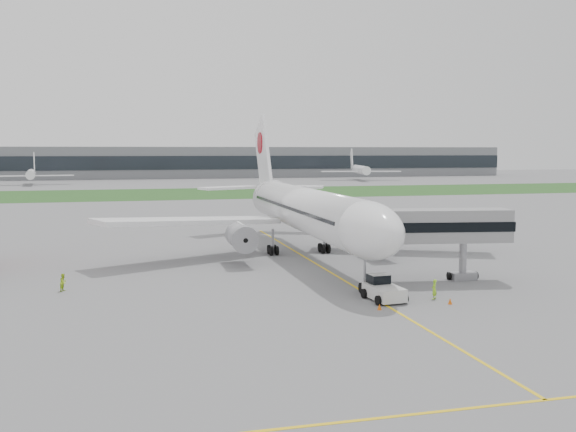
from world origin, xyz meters
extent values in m
plane|color=gray|center=(0.00, 0.00, 0.00)|extent=(600.00, 600.00, 0.00)
cube|color=#285720|center=(0.00, 120.00, 0.01)|extent=(600.00, 50.00, 0.02)
cube|color=gray|center=(0.00, 230.00, 7.00)|extent=(320.00, 22.00, 14.00)
cube|color=black|center=(0.00, 219.00, 7.00)|extent=(320.00, 0.60, 6.00)
cylinder|color=white|center=(0.00, 4.00, 5.60)|extent=(5.00, 38.00, 5.00)
ellipsoid|color=white|center=(0.00, -15.50, 5.60)|extent=(5.00, 11.00, 5.00)
cube|color=black|center=(0.00, -16.50, 6.50)|extent=(3.20, 1.54, 1.14)
cone|color=white|center=(0.00, 26.00, 6.40)|extent=(5.00, 10.53, 6.16)
cube|color=white|center=(-13.00, 6.00, 4.40)|extent=(22.13, 13.52, 1.70)
cube|color=white|center=(13.00, 6.00, 4.40)|extent=(22.13, 13.52, 1.70)
cylinder|color=#949599|center=(-8.00, 1.50, 3.00)|extent=(2.70, 5.20, 2.70)
cylinder|color=#949599|center=(8.00, 1.50, 3.00)|extent=(2.70, 5.20, 2.70)
cube|color=white|center=(0.00, 27.50, 11.50)|extent=(0.45, 10.90, 12.76)
cylinder|color=#9D0914|center=(0.00, 28.50, 13.50)|extent=(0.60, 3.20, 3.20)
cube|color=white|center=(-5.00, 28.50, 6.80)|extent=(9.54, 6.34, 0.35)
cube|color=white|center=(5.00, 28.50, 6.80)|extent=(9.54, 6.34, 0.35)
cylinder|color=#96959B|center=(0.00, -15.00, 1.55)|extent=(0.24, 0.24, 3.10)
cylinder|color=black|center=(-3.20, 7.00, 0.55)|extent=(1.40, 1.10, 1.10)
cylinder|color=black|center=(3.20, 7.00, 0.55)|extent=(1.40, 1.10, 1.10)
cube|color=silver|center=(0.50, -18.18, 0.71)|extent=(2.52, 4.13, 1.06)
cube|color=silver|center=(0.41, -17.12, 1.59)|extent=(1.70, 1.54, 0.88)
cube|color=black|center=(0.41, -17.12, 1.63)|extent=(1.74, 1.58, 0.75)
cylinder|color=black|center=(-0.80, -16.96, 0.40)|extent=(0.37, 0.82, 0.79)
cylinder|color=black|center=(1.58, -16.76, 0.40)|extent=(0.37, 0.82, 0.79)
cylinder|color=black|center=(-0.58, -19.59, 0.40)|extent=(0.37, 0.82, 0.79)
cylinder|color=black|center=(1.79, -19.40, 0.40)|extent=(0.37, 0.82, 0.79)
cube|color=gray|center=(8.12, -11.90, 5.31)|extent=(14.61, 5.27, 3.07)
cube|color=black|center=(8.12, -11.90, 5.31)|extent=(14.83, 5.40, 0.92)
cube|color=gray|center=(1.40, -11.86, 5.31)|extent=(2.66, 3.47, 3.47)
cylinder|color=#96959B|center=(11.23, -11.87, 1.94)|extent=(0.72, 0.72, 3.88)
cube|color=#96959B|center=(11.23, -11.87, 0.36)|extent=(2.65, 1.80, 0.72)
cylinder|color=black|center=(9.91, -11.66, 0.36)|extent=(0.41, 0.75, 0.72)
cylinder|color=black|center=(12.54, -12.08, 0.36)|extent=(0.41, 0.75, 0.72)
cone|color=#E0590B|center=(-1.07, -21.01, 0.24)|extent=(0.35, 0.35, 0.48)
cone|color=#E0590B|center=(5.17, -20.69, 0.25)|extent=(0.36, 0.36, 0.50)
imported|color=#9CE526|center=(4.75, -18.72, 0.84)|extent=(0.72, 0.71, 1.68)
imported|color=#B3DF25|center=(-25.55, -7.92, 0.79)|extent=(0.88, 0.95, 1.57)
camera|label=1|loc=(-19.97, -66.68, 12.36)|focal=40.00mm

